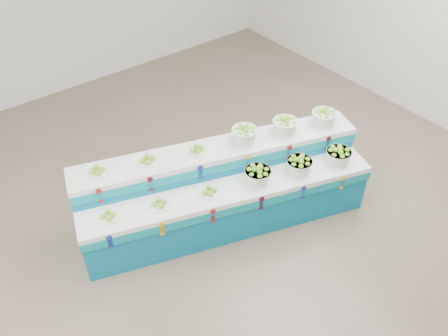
{
  "coord_description": "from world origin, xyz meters",
  "views": [
    {
      "loc": [
        -1.89,
        -2.93,
        4.57
      ],
      "look_at": [
        0.81,
        0.53,
        0.87
      ],
      "focal_mm": 37.74,
      "sensor_mm": 36.0,
      "label": 1
    }
  ],
  "objects": [
    {
      "name": "basket_lower_mid",
      "position": [
        1.6,
        0.03,
        0.84
      ],
      "size": [
        0.41,
        0.41,
        0.23
      ],
      "primitive_type": null,
      "rotation": [
        0.0,
        0.0,
        -0.32
      ],
      "color": "silver",
      "rests_on": "display_stand"
    },
    {
      "name": "plate_upper_mid",
      "position": [
        0.05,
        1.02,
        1.07
      ],
      "size": [
        0.3,
        0.3,
        0.09
      ],
      "primitive_type": "cylinder",
      "rotation": [
        0.0,
        0.0,
        -0.32
      ],
      "color": "white",
      "rests_on": "display_stand"
    },
    {
      "name": "plate_lower_mid",
      "position": [
        -0.09,
        0.59,
        0.77
      ],
      "size": [
        0.3,
        0.3,
        0.09
      ],
      "primitive_type": "cylinder",
      "rotation": [
        0.0,
        0.0,
        -0.32
      ],
      "color": "white",
      "rests_on": "display_stand"
    },
    {
      "name": "basket_lower_left",
      "position": [
        1.08,
        0.21,
        0.84
      ],
      "size": [
        0.41,
        0.41,
        0.23
      ],
      "primitive_type": null,
      "rotation": [
        0.0,
        0.0,
        -0.32
      ],
      "color": "silver",
      "rests_on": "display_stand"
    },
    {
      "name": "basket_upper_mid",
      "position": [
        1.75,
        0.46,
        1.14
      ],
      "size": [
        0.41,
        0.41,
        0.23
      ],
      "primitive_type": null,
      "rotation": [
        0.0,
        0.0,
        -0.32
      ],
      "color": "silver",
      "rests_on": "display_stand"
    },
    {
      "name": "basket_lower_right",
      "position": [
        2.13,
        -0.14,
        0.84
      ],
      "size": [
        0.41,
        0.41,
        0.23
      ],
      "primitive_type": null,
      "rotation": [
        0.0,
        0.0,
        -0.32
      ],
      "color": "silver",
      "rests_on": "display_stand"
    },
    {
      "name": "display_stand",
      "position": [
        0.81,
        0.53,
        0.51
      ],
      "size": [
        3.8,
        2.06,
        1.02
      ],
      "primitive_type": null,
      "rotation": [
        0.0,
        0.0,
        -0.32
      ],
      "color": "#0B6E96",
      "rests_on": "ground"
    },
    {
      "name": "ground",
      "position": [
        0.0,
        0.0,
        0.0
      ],
      "size": [
        10.0,
        10.0,
        0.0
      ],
      "primitive_type": "plane",
      "color": "brown",
      "rests_on": "ground"
    },
    {
      "name": "plate_lower_right",
      "position": [
        0.49,
        0.4,
        0.77
      ],
      "size": [
        0.3,
        0.3,
        0.09
      ],
      "primitive_type": "cylinder",
      "rotation": [
        0.0,
        0.0,
        -0.32
      ],
      "color": "white",
      "rests_on": "display_stand"
    },
    {
      "name": "basket_upper_left",
      "position": [
        1.22,
        0.64,
        1.14
      ],
      "size": [
        0.41,
        0.41,
        0.23
      ],
      "primitive_type": null,
      "rotation": [
        0.0,
        0.0,
        -0.32
      ],
      "color": "silver",
      "rests_on": "display_stand"
    },
    {
      "name": "plate_upper_left",
      "position": [
        -0.51,
        1.21,
        1.07
      ],
      "size": [
        0.3,
        0.3,
        0.09
      ],
      "primitive_type": "cylinder",
      "rotation": [
        0.0,
        0.0,
        -0.32
      ],
      "color": "white",
      "rests_on": "display_stand"
    },
    {
      "name": "plate_lower_left",
      "position": [
        -0.65,
        0.78,
        0.77
      ],
      "size": [
        0.3,
        0.3,
        0.09
      ],
      "primitive_type": "cylinder",
      "rotation": [
        0.0,
        0.0,
        -0.32
      ],
      "color": "white",
      "rests_on": "display_stand"
    },
    {
      "name": "plate_upper_right",
      "position": [
        0.63,
        0.83,
        1.07
      ],
      "size": [
        0.3,
        0.3,
        0.09
      ],
      "primitive_type": "cylinder",
      "rotation": [
        0.0,
        0.0,
        -0.32
      ],
      "color": "white",
      "rests_on": "display_stand"
    },
    {
      "name": "basket_upper_right",
      "position": [
        2.28,
        0.29,
        1.14
      ],
      "size": [
        0.41,
        0.41,
        0.23
      ],
      "primitive_type": null,
      "rotation": [
        0.0,
        0.0,
        -0.32
      ],
      "color": "silver",
      "rests_on": "display_stand"
    }
  ]
}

